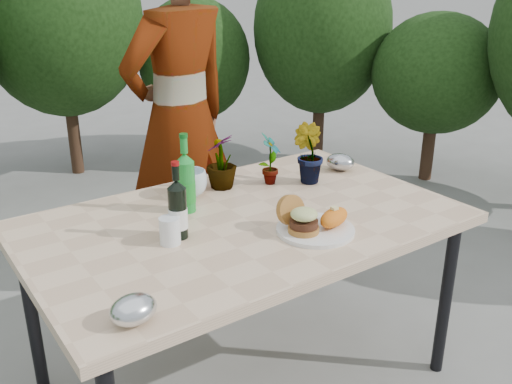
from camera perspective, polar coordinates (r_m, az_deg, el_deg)
ground at (r=2.55m, az=-1.08°, el=-18.17°), size 80.00×80.00×0.00m
patio_table at (r=2.17m, az=-1.21°, el=-3.97°), size 1.60×1.00×0.75m
shrub_hedge at (r=3.50m, az=-11.97°, el=12.68°), size 6.92×5.05×2.01m
dinner_plate at (r=2.04m, az=5.96°, el=-3.79°), size 0.28×0.28×0.01m
burger_stack at (r=2.00m, az=4.47°, el=-2.62°), size 0.11×0.16×0.11m
sweet_potato at (r=2.06m, az=7.80°, el=-2.53°), size 0.17×0.12×0.06m
grilled_veg at (r=2.11m, az=4.70°, el=-2.30°), size 0.08×0.05×0.03m
wine_bottle at (r=1.97m, az=-7.84°, el=-1.82°), size 0.07×0.07×0.28m
sparkling_water at (r=2.18m, az=-7.05°, el=0.85°), size 0.07×0.07×0.31m
plastic_cup at (r=1.96m, az=-8.61°, el=-3.85°), size 0.07×0.07×0.09m
seedling_left at (r=2.44m, az=1.44°, el=3.33°), size 0.14×0.14×0.23m
seedling_mid at (r=2.48m, az=5.21°, el=3.85°), size 0.14×0.16×0.26m
seedling_right at (r=2.41m, az=-3.47°, el=3.05°), size 0.18×0.18×0.23m
blue_bowl at (r=2.35m, az=-6.58°, el=0.88°), size 0.17×0.17×0.11m
foil_packet_left at (r=1.57m, az=-12.18°, el=-11.41°), size 0.15×0.13×0.08m
foil_packet_right at (r=2.67m, az=8.42°, el=2.99°), size 0.16×0.17×0.08m
person at (r=2.90m, az=-7.56°, el=7.13°), size 0.75×0.58×1.83m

